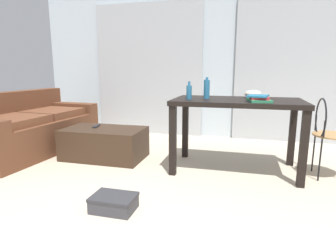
# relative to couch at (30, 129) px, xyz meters

# --- Properties ---
(ground_plane) EXTENTS (8.29, 8.29, 0.00)m
(ground_plane) POSITION_rel_couch_xyz_m (2.42, -0.53, -0.32)
(ground_plane) COLOR beige
(wall_back) EXTENTS (6.24, 0.10, 2.68)m
(wall_back) POSITION_rel_couch_xyz_m (2.42, 1.59, 1.03)
(wall_back) COLOR silver
(wall_back) RESTS_ON ground
(curtains) EXTENTS (4.26, 0.03, 2.21)m
(curtains) POSITION_rel_couch_xyz_m (2.42, 1.51, 0.79)
(curtains) COLOR #B2B7BC
(curtains) RESTS_ON ground
(couch) EXTENTS (1.04, 1.90, 0.82)m
(couch) POSITION_rel_couch_xyz_m (0.00, 0.00, 0.00)
(couch) COLOR brown
(couch) RESTS_ON ground
(coffee_table) EXTENTS (1.01, 0.59, 0.39)m
(coffee_table) POSITION_rel_couch_xyz_m (1.15, -0.03, -0.12)
(coffee_table) COLOR #382619
(coffee_table) RESTS_ON ground
(craft_table) EXTENTS (1.37, 0.77, 0.80)m
(craft_table) POSITION_rel_couch_xyz_m (2.77, -0.04, 0.37)
(craft_table) COLOR black
(craft_table) RESTS_ON ground
(wire_chair) EXTENTS (0.42, 0.42, 0.83)m
(wire_chair) POSITION_rel_couch_xyz_m (3.69, -0.01, 0.20)
(wire_chair) COLOR #B7844C
(wire_chair) RESTS_ON ground
(bottle_near) EXTENTS (0.06, 0.06, 0.19)m
(bottle_near) POSITION_rel_couch_xyz_m (2.26, -0.15, 0.56)
(bottle_near) COLOR teal
(bottle_near) RESTS_ON craft_table
(bottle_far) EXTENTS (0.07, 0.07, 0.24)m
(bottle_far) POSITION_rel_couch_xyz_m (2.43, -0.03, 0.59)
(bottle_far) COLOR teal
(bottle_far) RESTS_ON craft_table
(bowl) EXTENTS (0.19, 0.19, 0.09)m
(bowl) POSITION_rel_couch_xyz_m (2.94, 0.17, 0.53)
(bowl) COLOR beige
(bowl) RESTS_ON craft_table
(book_stack) EXTENTS (0.25, 0.32, 0.06)m
(book_stack) POSITION_rel_couch_xyz_m (2.98, -0.21, 0.51)
(book_stack) COLOR #2D7F56
(book_stack) RESTS_ON craft_table
(tv_remote_primary) EXTENTS (0.09, 0.20, 0.02)m
(tv_remote_primary) POSITION_rel_couch_xyz_m (1.01, 0.04, 0.08)
(tv_remote_primary) COLOR #232326
(tv_remote_primary) RESTS_ON coffee_table
(shoebox) EXTENTS (0.35, 0.25, 0.13)m
(shoebox) POSITION_rel_couch_xyz_m (1.87, -1.26, -0.25)
(shoebox) COLOR #38383D
(shoebox) RESTS_ON ground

